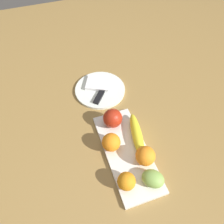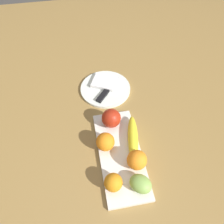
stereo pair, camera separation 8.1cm
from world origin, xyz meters
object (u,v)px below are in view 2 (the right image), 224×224
(apple, at_px, (112,118))
(orange_near_apple, at_px, (137,160))
(orange_near_banana, at_px, (105,142))
(fruit_tray, at_px, (120,154))
(folded_napkin, at_px, (104,82))
(grape_bunch, at_px, (141,184))
(orange_center, at_px, (113,182))
(knife, at_px, (105,93))
(dinner_plate, at_px, (105,89))
(banana, at_px, (133,137))

(apple, height_order, orange_near_apple, apple)
(orange_near_apple, distance_m, orange_near_banana, 0.13)
(fruit_tray, bearing_deg, orange_near_apple, -139.59)
(folded_napkin, bearing_deg, orange_near_apple, -173.78)
(grape_bunch, bearing_deg, orange_near_apple, -4.96)
(apple, relative_size, folded_napkin, 0.71)
(orange_center, bearing_deg, folded_napkin, -5.67)
(orange_near_apple, height_order, orange_center, orange_near_apple)
(grape_bunch, bearing_deg, folded_napkin, 4.47)
(grape_bunch, height_order, knife, grape_bunch)
(fruit_tray, bearing_deg, dinner_plate, 0.00)
(fruit_tray, distance_m, orange_near_apple, 0.08)
(fruit_tray, relative_size, orange_center, 6.09)
(orange_near_banana, height_order, folded_napkin, orange_near_banana)
(orange_near_apple, xyz_separation_m, grape_bunch, (-0.08, 0.01, -0.01))
(orange_near_banana, xyz_separation_m, dinner_plate, (0.30, -0.05, -0.04))
(fruit_tray, xyz_separation_m, banana, (0.05, -0.06, 0.03))
(orange_near_banana, bearing_deg, orange_near_apple, -133.57)
(fruit_tray, height_order, dinner_plate, fruit_tray)
(dinner_plate, bearing_deg, banana, -169.03)
(fruit_tray, distance_m, knife, 0.30)
(banana, height_order, dinner_plate, banana)
(grape_bunch, xyz_separation_m, dinner_plate, (0.47, 0.04, -0.03))
(apple, distance_m, folded_napkin, 0.23)
(orange_center, height_order, knife, orange_center)
(orange_center, xyz_separation_m, knife, (0.42, -0.04, -0.03))
(grape_bunch, bearing_deg, orange_near_banana, 27.50)
(apple, height_order, grape_bunch, apple)
(dinner_plate, bearing_deg, apple, 178.68)
(orange_near_apple, xyz_separation_m, dinner_plate, (0.39, 0.05, -0.04))
(apple, relative_size, dinner_plate, 0.33)
(fruit_tray, relative_size, apple, 4.92)
(orange_center, bearing_deg, grape_bunch, -101.85)
(banana, bearing_deg, knife, -155.10)
(fruit_tray, xyz_separation_m, grape_bunch, (-0.13, -0.04, 0.03))
(banana, relative_size, orange_near_apple, 2.79)
(orange_near_apple, height_order, grape_bunch, orange_near_apple)
(orange_near_banana, bearing_deg, knife, -9.00)
(fruit_tray, xyz_separation_m, orange_center, (-0.11, 0.05, 0.04))
(apple, bearing_deg, grape_bunch, -170.68)
(orange_near_banana, height_order, knife, orange_near_banana)
(orange_near_banana, relative_size, folded_napkin, 0.64)
(grape_bunch, bearing_deg, banana, -5.64)
(fruit_tray, height_order, folded_napkin, folded_napkin)
(fruit_tray, xyz_separation_m, orange_near_banana, (0.04, 0.05, 0.04))
(orange_near_banana, distance_m, knife, 0.27)
(apple, height_order, folded_napkin, apple)
(apple, distance_m, knife, 0.17)
(orange_center, bearing_deg, banana, -33.08)
(folded_napkin, bearing_deg, orange_center, 174.33)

